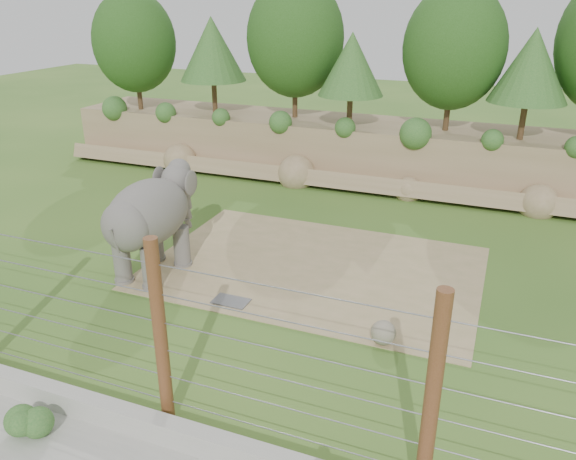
% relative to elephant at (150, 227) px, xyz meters
% --- Properties ---
extents(ground, '(90.00, 90.00, 0.00)m').
position_rel_elephant_xyz_m(ground, '(3.95, -0.87, -1.54)').
color(ground, '#3C6925').
rests_on(ground, ground).
extents(back_embankment, '(30.00, 5.52, 8.77)m').
position_rel_elephant_xyz_m(back_embankment, '(4.54, 11.81, 2.43)').
color(back_embankment, '#8C734F').
rests_on(back_embankment, ground).
extents(dirt_patch, '(10.00, 7.00, 0.02)m').
position_rel_elephant_xyz_m(dirt_patch, '(4.45, 2.13, -1.53)').
color(dirt_patch, '#988959').
rests_on(dirt_patch, ground).
extents(drain_grate, '(1.00, 0.60, 0.03)m').
position_rel_elephant_xyz_m(drain_grate, '(2.98, -0.73, -1.50)').
color(drain_grate, '#262628').
rests_on(drain_grate, dirt_patch).
extents(elephant, '(1.72, 3.84, 3.08)m').
position_rel_elephant_xyz_m(elephant, '(0.00, 0.00, 0.00)').
color(elephant, '#635E59').
rests_on(elephant, ground).
extents(stone_ball, '(0.61, 0.61, 0.61)m').
position_rel_elephant_xyz_m(stone_ball, '(7.35, -1.17, -1.21)').
color(stone_ball, gray).
rests_on(stone_ball, dirt_patch).
extents(retaining_wall, '(26.00, 0.35, 0.50)m').
position_rel_elephant_xyz_m(retaining_wall, '(3.95, -5.87, -1.29)').
color(retaining_wall, '#A7A59B').
rests_on(retaining_wall, ground).
extents(barrier_fence, '(20.26, 0.26, 4.00)m').
position_rel_elephant_xyz_m(barrier_fence, '(3.95, -5.37, 0.46)').
color(barrier_fence, '#583115').
rests_on(barrier_fence, ground).
extents(walkway_shrub, '(0.68, 0.68, 0.68)m').
position_rel_elephant_xyz_m(walkway_shrub, '(1.67, -6.67, -1.19)').
color(walkway_shrub, '#2A6026').
rests_on(walkway_shrub, walkway).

